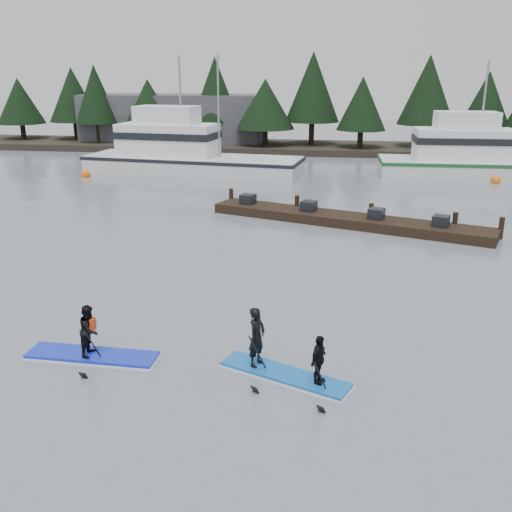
# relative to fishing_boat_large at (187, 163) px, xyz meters

# --- Properties ---
(ground) EXTENTS (160.00, 160.00, 0.00)m
(ground) POSITION_rel_fishing_boat_large_xyz_m (8.69, -28.89, -0.69)
(ground) COLOR slate
(ground) RESTS_ON ground
(far_shore) EXTENTS (70.00, 8.00, 0.60)m
(far_shore) POSITION_rel_fishing_boat_large_xyz_m (8.69, 13.11, -0.39)
(far_shore) COLOR #2D281E
(far_shore) RESTS_ON ground
(treeline) EXTENTS (60.00, 4.00, 8.00)m
(treeline) POSITION_rel_fishing_boat_large_xyz_m (8.69, 13.11, -0.69)
(treeline) COLOR black
(treeline) RESTS_ON ground
(waterfront_building) EXTENTS (18.00, 6.00, 5.00)m
(waterfront_building) POSITION_rel_fishing_boat_large_xyz_m (-5.31, 15.11, 1.81)
(waterfront_building) COLOR #4C4C51
(waterfront_building) RESTS_ON ground
(fishing_boat_large) EXTENTS (16.48, 6.30, 9.25)m
(fishing_boat_large) POSITION_rel_fishing_boat_large_xyz_m (0.00, 0.00, 0.00)
(fishing_boat_large) COLOR silver
(fishing_boat_large) RESTS_ON ground
(fishing_boat_medium) EXTENTS (15.12, 4.57, 8.88)m
(fishing_boat_medium) POSITION_rel_fishing_boat_large_xyz_m (21.35, 1.24, -0.05)
(fishing_boat_medium) COLOR silver
(fishing_boat_medium) RESTS_ON ground
(floating_dock) EXTENTS (13.86, 6.39, 0.47)m
(floating_dock) POSITION_rel_fishing_boat_large_xyz_m (11.82, -13.88, -0.46)
(floating_dock) COLOR black
(floating_dock) RESTS_ON ground
(buoy_c) EXTENTS (0.63, 0.63, 0.63)m
(buoy_c) POSITION_rel_fishing_boat_large_xyz_m (21.84, -1.31, -0.69)
(buoy_c) COLOR #FF640C
(buoy_c) RESTS_ON ground
(buoy_a) EXTENTS (0.64, 0.64, 0.64)m
(buoy_a) POSITION_rel_fishing_boat_large_xyz_m (-6.56, -3.24, -0.69)
(buoy_a) COLOR #FF640C
(buoy_a) RESTS_ON ground
(paddleboard_solo) EXTENTS (3.48, 1.13, 1.90)m
(paddleboard_solo) POSITION_rel_fishing_boat_large_xyz_m (5.21, -28.79, -0.20)
(paddleboard_solo) COLOR #152BCC
(paddleboard_solo) RESTS_ON ground
(paddleboard_duo) EXTENTS (3.38, 2.02, 2.14)m
(paddleboard_duo) POSITION_rel_fishing_boat_large_xyz_m (10.30, -29.00, -0.13)
(paddleboard_duo) COLOR blue
(paddleboard_duo) RESTS_ON ground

